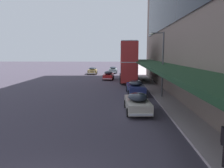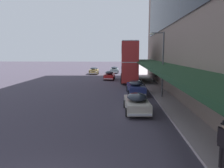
{
  "view_description": "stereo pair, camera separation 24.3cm",
  "coord_description": "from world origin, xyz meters",
  "views": [
    {
      "loc": [
        2.47,
        -5.21,
        4.45
      ],
      "look_at": [
        1.72,
        16.7,
        1.41
      ],
      "focal_mm": 35.0,
      "sensor_mm": 36.0,
      "label": 1
    },
    {
      "loc": [
        2.72,
        -5.2,
        4.45
      ],
      "look_at": [
        1.72,
        16.7,
        1.41
      ],
      "focal_mm": 35.0,
      "sensor_mm": 36.0,
      "label": 2
    }
  ],
  "objects": [
    {
      "name": "sedan_lead_mid",
      "position": [
        0.98,
        45.38,
        0.77
      ],
      "size": [
        1.87,
        4.61,
        1.56
      ],
      "color": "gray",
      "rests_on": "ground"
    },
    {
      "name": "sedan_trailing_mid",
      "position": [
        3.86,
        11.25,
        0.75
      ],
      "size": [
        1.98,
        4.51,
        1.51
      ],
      "color": "beige",
      "rests_on": "ground"
    },
    {
      "name": "street_lamp",
      "position": [
        6.57,
        16.59,
        3.91
      ],
      "size": [
        1.5,
        0.28,
        6.41
      ],
      "color": "#4C4C51",
      "rests_on": "sidewalk_kerb"
    },
    {
      "name": "sedan_oncoming_rear",
      "position": [
        0.56,
        32.49,
        0.76
      ],
      "size": [
        1.89,
        4.3,
        1.55
      ],
      "color": "#AC1B1C",
      "rests_on": "ground"
    },
    {
      "name": "sedan_second_near",
      "position": [
        4.28,
        18.94,
        0.77
      ],
      "size": [
        2.01,
        4.98,
        1.55
      ],
      "color": "navy",
      "rests_on": "ground"
    },
    {
      "name": "transit_bus_kerbside_front",
      "position": [
        3.84,
        30.24,
        3.41
      ],
      "size": [
        2.68,
        10.32,
        6.32
      ],
      "color": "#B82B2B",
      "rests_on": "ground"
    },
    {
      "name": "sedan_oncoming_front",
      "position": [
        -3.46,
        42.6,
        0.76
      ],
      "size": [
        2.14,
        4.5,
        1.53
      ],
      "color": "olive",
      "rests_on": "ground"
    }
  ]
}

